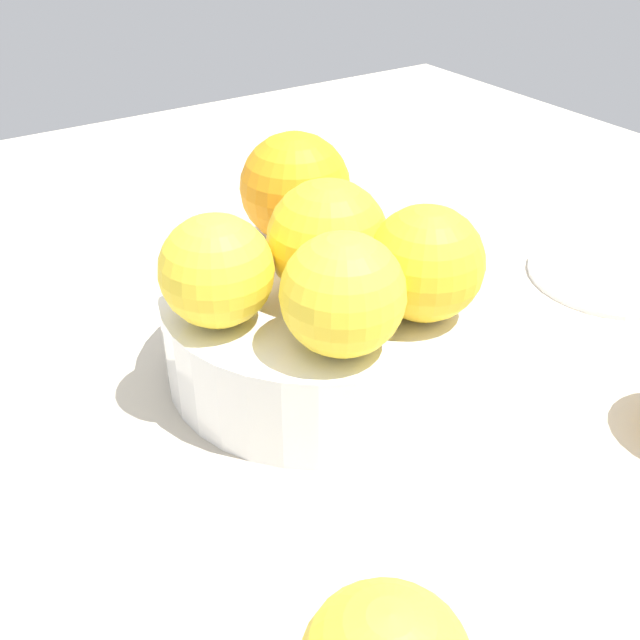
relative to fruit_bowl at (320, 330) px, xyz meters
The scene contains 8 objects.
ground_plane 3.77cm from the fruit_bowl, ahead, with size 110.00×110.00×2.00cm, color #BCB29E.
fruit_bowl is the anchor object (origin of this frame).
orange_in_bowl_0 9.04cm from the fruit_bowl, behind, with size 6.25×6.25×6.25cm, color yellow.
orange_in_bowl_1 6.57cm from the fruit_bowl, 113.56° to the right, with size 6.97×6.97×6.97cm, color yellow.
orange_in_bowl_2 8.97cm from the fruit_bowl, 60.92° to the right, with size 6.45×6.45×6.45cm, color yellow.
orange_in_bowl_3 9.49cm from the fruit_bowl, 70.34° to the left, with size 7.17×7.17×7.17cm, color orange.
orange_in_bowl_4 8.97cm from the fruit_bowl, 112.96° to the right, with size 6.49×6.49×6.49cm, color yellow.
side_plate 25.46cm from the fruit_bowl, ahead, with size 12.96×12.96×0.80cm, color white.
Camera 1 is at (-21.36, -32.53, 28.44)cm, focal length 42.37 mm.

